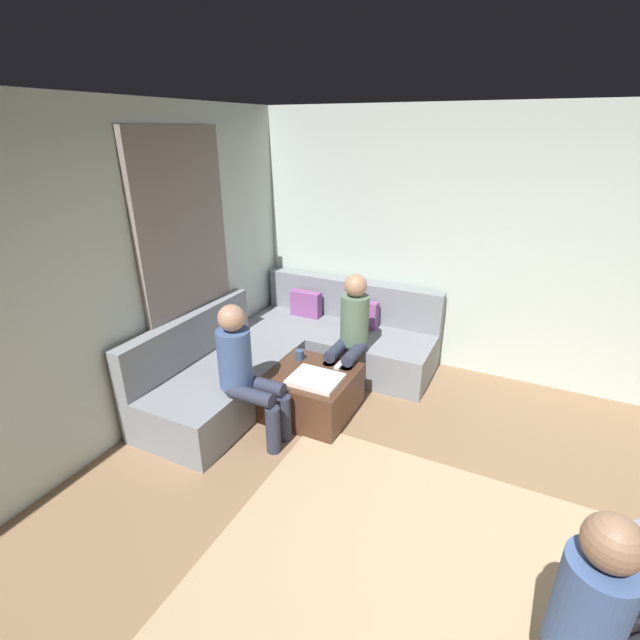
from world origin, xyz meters
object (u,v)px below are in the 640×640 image
(game_remote, at_px, (339,365))
(person_on_couch_back, at_px, (351,330))
(sectional_couch, at_px, (292,354))
(person_on_armchair, at_px, (605,613))
(person_on_couch_side, at_px, (245,369))
(coffee_mug, at_px, (300,355))
(ottoman, at_px, (312,392))

(game_remote, xyz_separation_m, person_on_couch_back, (-0.02, 0.31, 0.23))
(sectional_couch, height_order, person_on_couch_back, person_on_couch_back)
(game_remote, relative_size, person_on_armchair, 0.13)
(sectional_couch, bearing_deg, game_remote, -21.23)
(sectional_couch, bearing_deg, person_on_couch_back, 4.97)
(person_on_couch_back, distance_m, person_on_armchair, 2.91)
(sectional_couch, xyz_separation_m, person_on_couch_side, (0.15, -1.03, 0.38))
(game_remote, bearing_deg, coffee_mug, -174.29)
(person_on_couch_back, distance_m, person_on_couch_side, 1.18)
(coffee_mug, distance_m, person_on_couch_back, 0.55)
(ottoman, xyz_separation_m, person_on_couch_side, (-0.33, -0.55, 0.45))
(person_on_armchair, bearing_deg, sectional_couch, -169.63)
(ottoman, height_order, person_on_armchair, person_on_armchair)
(person_on_armchair, bearing_deg, person_on_couch_back, -178.17)
(ottoman, xyz_separation_m, person_on_couch_back, (0.16, 0.53, 0.45))
(game_remote, distance_m, person_on_couch_side, 0.95)
(ottoman, distance_m, game_remote, 0.36)
(ottoman, distance_m, person_on_couch_side, 0.78)
(person_on_couch_back, height_order, person_on_armchair, person_on_couch_back)
(ottoman, xyz_separation_m, coffee_mug, (-0.22, 0.18, 0.26))
(person_on_couch_side, bearing_deg, game_remote, 146.61)
(coffee_mug, bearing_deg, game_remote, 5.71)
(coffee_mug, bearing_deg, ottoman, -39.29)
(person_on_couch_side, bearing_deg, sectional_couch, -171.80)
(person_on_couch_back, bearing_deg, person_on_couch_side, 65.79)
(sectional_couch, xyz_separation_m, ottoman, (0.48, -0.47, -0.07))
(sectional_couch, bearing_deg, person_on_armchair, -37.79)
(game_remote, xyz_separation_m, person_on_armchair, (1.99, -1.79, 0.21))
(person_on_couch_side, height_order, person_on_armchair, person_on_couch_side)
(person_on_armchair, bearing_deg, person_on_couch_side, -154.13)
(coffee_mug, bearing_deg, person_on_armchair, -36.31)
(sectional_couch, xyz_separation_m, person_on_couch_back, (0.63, 0.06, 0.38))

